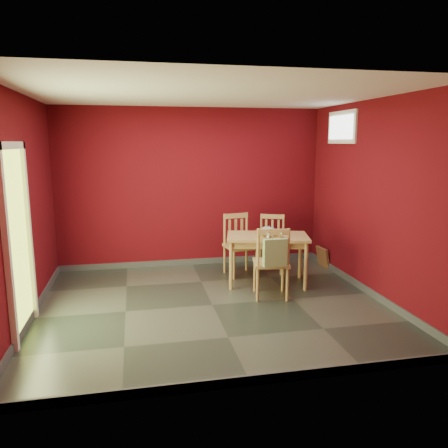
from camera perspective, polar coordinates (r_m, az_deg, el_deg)
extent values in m
plane|color=#2D342D|center=(5.88, -1.52, -10.51)|extent=(4.50, 4.50, 0.00)
plane|color=#540810|center=(7.50, -4.28, 4.70)|extent=(4.50, 0.00, 4.50)
plane|color=#540810|center=(3.62, 3.97, -1.72)|extent=(4.50, 0.00, 4.50)
plane|color=#540810|center=(5.61, -24.87, 1.73)|extent=(0.00, 4.00, 4.00)
plane|color=#540810|center=(6.33, 18.92, 3.05)|extent=(0.00, 4.00, 4.00)
plane|color=white|center=(5.52, -1.67, 16.64)|extent=(4.50, 4.50, 0.00)
cube|color=#3F4244|center=(7.73, -4.13, -4.93)|extent=(4.50, 0.02, 0.10)
cube|color=#3F4244|center=(4.11, 3.67, -19.69)|extent=(4.50, 0.02, 0.10)
cube|color=#3F4244|center=(5.93, -23.76, -10.78)|extent=(0.03, 4.00, 0.10)
cube|color=#3F4244|center=(6.61, 18.14, -8.18)|extent=(0.03, 4.00, 0.10)
cube|color=#B7D838|center=(5.28, -25.43, -2.41)|extent=(0.02, 0.85, 2.05)
cube|color=white|center=(4.83, -26.48, -3.16)|extent=(0.06, 0.08, 2.13)
cube|color=white|center=(5.71, -24.16, -0.98)|extent=(0.06, 0.08, 2.13)
cube|color=white|center=(5.16, -26.13, 9.21)|extent=(0.06, 1.01, 0.08)
cube|color=white|center=(7.16, 15.16, 12.10)|extent=(0.03, 0.90, 0.50)
cube|color=white|center=(7.15, 15.00, 12.11)|extent=(0.02, 0.76, 0.36)
cube|color=silver|center=(8.03, 7.24, -2.56)|extent=(0.08, 0.02, 0.12)
cube|color=#AB8550|center=(6.56, 5.70, -1.65)|extent=(1.33, 0.96, 0.04)
cube|color=#AB8550|center=(6.58, 5.69, -2.25)|extent=(1.19, 0.82, 0.10)
cylinder|color=#AB8550|center=(6.36, 0.93, -5.50)|extent=(0.06, 0.06, 0.71)
cylinder|color=#AB8550|center=(6.92, 0.99, -4.16)|extent=(0.06, 0.06, 0.71)
cylinder|color=#AB8550|center=(6.44, 10.64, -5.48)|extent=(0.06, 0.06, 0.71)
cylinder|color=#AB8550|center=(6.99, 9.92, -4.17)|extent=(0.06, 0.06, 0.71)
cube|color=olive|center=(6.56, 5.70, -1.44)|extent=(0.49, 0.76, 0.01)
cube|color=olive|center=(6.27, 6.64, -3.71)|extent=(0.33, 0.09, 0.35)
cube|color=#AB8550|center=(7.04, 2.17, -2.94)|extent=(0.53, 0.53, 0.04)
cylinder|color=#AB8550|center=(6.85, 1.31, -5.45)|extent=(0.04, 0.04, 0.45)
cylinder|color=#AB8550|center=(7.20, 0.08, -4.64)|extent=(0.04, 0.04, 0.45)
cylinder|color=#AB8550|center=(7.01, 4.28, -5.10)|extent=(0.04, 0.04, 0.45)
cylinder|color=#AB8550|center=(7.35, 2.94, -4.34)|extent=(0.04, 0.04, 0.45)
cylinder|color=#AB8550|center=(7.08, 0.08, -0.63)|extent=(0.04, 0.04, 0.49)
cylinder|color=#AB8550|center=(7.24, 2.98, -0.40)|extent=(0.04, 0.04, 0.49)
cube|color=#AB8550|center=(7.12, 1.55, 1.08)|extent=(0.42, 0.11, 0.08)
cube|color=#AB8550|center=(7.13, 0.73, -0.92)|extent=(0.04, 0.03, 0.38)
cube|color=#AB8550|center=(7.17, 1.54, -0.86)|extent=(0.04, 0.03, 0.38)
cube|color=#AB8550|center=(7.21, 2.34, -0.79)|extent=(0.04, 0.03, 0.38)
cube|color=#AB8550|center=(7.29, 6.16, -2.72)|extent=(0.57, 0.57, 0.04)
cylinder|color=#AB8550|center=(7.18, 4.50, -4.82)|extent=(0.04, 0.04, 0.43)
cylinder|color=#AB8550|center=(7.54, 4.83, -4.07)|extent=(0.04, 0.04, 0.43)
cylinder|color=#AB8550|center=(7.15, 7.49, -4.94)|extent=(0.04, 0.04, 0.43)
cylinder|color=#AB8550|center=(7.51, 7.67, -4.19)|extent=(0.04, 0.04, 0.43)
cylinder|color=#AB8550|center=(7.43, 4.89, -0.43)|extent=(0.04, 0.04, 0.47)
cylinder|color=#AB8550|center=(7.40, 7.77, -0.53)|extent=(0.04, 0.04, 0.47)
cube|color=#AB8550|center=(7.38, 6.35, 0.98)|extent=(0.38, 0.19, 0.07)
cube|color=#AB8550|center=(7.43, 5.52, -0.77)|extent=(0.04, 0.03, 0.36)
cube|color=#AB8550|center=(7.42, 6.32, -0.80)|extent=(0.04, 0.03, 0.36)
cube|color=#AB8550|center=(7.42, 7.12, -0.82)|extent=(0.04, 0.03, 0.36)
cube|color=#AB8550|center=(6.09, 6.15, -5.08)|extent=(0.55, 0.55, 0.04)
cylinder|color=#AB8550|center=(6.38, 7.67, -6.74)|extent=(0.04, 0.04, 0.46)
cylinder|color=#AB8550|center=(6.00, 8.26, -7.88)|extent=(0.04, 0.04, 0.46)
cylinder|color=#AB8550|center=(6.33, 4.05, -6.80)|extent=(0.04, 0.04, 0.46)
cylinder|color=#AB8550|center=(5.95, 4.41, -7.96)|extent=(0.04, 0.04, 0.46)
cylinder|color=#AB8550|center=(5.85, 8.40, -3.00)|extent=(0.04, 0.04, 0.50)
cylinder|color=#AB8550|center=(5.80, 4.48, -3.05)|extent=(0.04, 0.04, 0.50)
cube|color=#AB8550|center=(5.78, 6.49, -1.04)|extent=(0.42, 0.12, 0.08)
cube|color=#AB8550|center=(5.85, 7.53, -3.44)|extent=(0.04, 0.03, 0.39)
cube|color=#AB8550|center=(5.83, 6.44, -3.45)|extent=(0.04, 0.03, 0.39)
cube|color=#AB8550|center=(5.82, 5.35, -3.47)|extent=(0.04, 0.03, 0.39)
cube|color=#819A62|center=(5.76, 6.68, -3.74)|extent=(0.31, 0.10, 0.37)
cylinder|color=#819A62|center=(5.74, 5.71, -1.27)|extent=(0.02, 0.16, 0.02)
cylinder|color=#819A62|center=(5.79, 7.38, -1.19)|extent=(0.02, 0.16, 0.02)
cube|color=brown|center=(7.74, 12.79, -4.24)|extent=(0.15, 0.35, 0.34)
cube|color=black|center=(7.74, 12.76, -4.24)|extent=(0.10, 0.24, 0.24)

